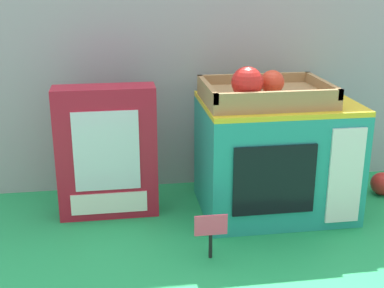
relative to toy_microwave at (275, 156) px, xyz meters
name	(u,v)px	position (x,y,z in m)	size (l,w,h in m)	color
ground_plane	(212,210)	(-0.15, 0.01, -0.14)	(1.70, 1.70, 0.00)	#219E54
display_back_panel	(200,44)	(-0.15, 0.22, 0.25)	(1.61, 0.03, 0.79)	#A0A3A8
toy_microwave	(275,156)	(0.00, 0.00, 0.00)	(0.36, 0.28, 0.28)	teal
food_groups_crate	(263,92)	(-0.04, -0.02, 0.17)	(0.29, 0.22, 0.10)	#A37F51
cookie_set_box	(107,152)	(-0.41, 0.03, 0.02)	(0.24, 0.08, 0.32)	#B2192D
price_sign	(211,230)	(-0.20, -0.21, -0.08)	(0.07, 0.01, 0.10)	black
loose_toy_apple	(382,184)	(0.32, 0.04, -0.11)	(0.06, 0.06, 0.06)	red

